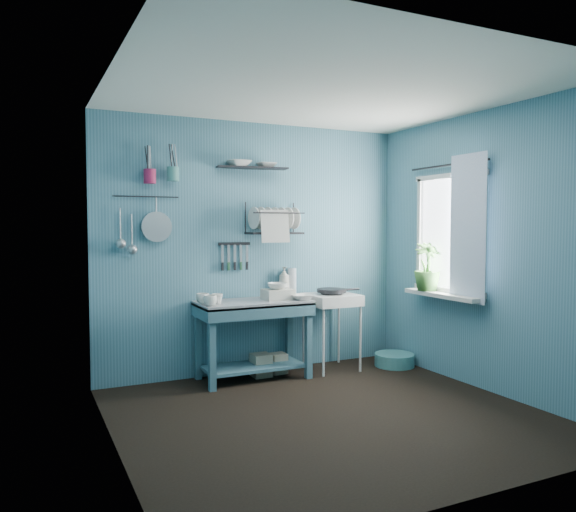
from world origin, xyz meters
name	(u,v)px	position (x,y,z in m)	size (l,w,h in m)	color
floor	(329,415)	(0.00, 0.00, 0.00)	(3.20, 3.20, 0.00)	black
ceiling	(331,90)	(0.00, 0.00, 2.50)	(3.20, 3.20, 0.00)	silver
wall_back	(256,248)	(0.00, 1.50, 1.25)	(3.20, 3.20, 0.00)	#3D6C7E
wall_front	(473,269)	(0.00, -1.50, 1.25)	(3.20, 3.20, 0.00)	#3D6C7E
wall_left	(114,261)	(-1.60, 0.00, 1.25)	(3.00, 3.00, 0.00)	#3D6C7E
wall_right	(486,251)	(1.60, 0.00, 1.25)	(3.00, 3.00, 0.00)	#3D6C7E
work_counter	(253,340)	(-0.14, 1.23, 0.38)	(1.07, 0.53, 0.76)	#335C6B
mug_left	(210,301)	(-0.62, 1.07, 0.81)	(0.12, 0.12, 0.10)	silver
mug_mid	(217,299)	(-0.52, 1.17, 0.80)	(0.10, 0.10, 0.09)	silver
mug_right	(203,299)	(-0.64, 1.23, 0.81)	(0.12, 0.12, 0.10)	silver
wash_tub	(278,294)	(0.11, 1.21, 0.81)	(0.28, 0.22, 0.10)	#B9B6A9
tub_bowl	(278,286)	(0.11, 1.21, 0.89)	(0.20, 0.20, 0.06)	silver
soap_bottle	(284,281)	(0.28, 1.43, 0.91)	(0.12, 0.12, 0.30)	#B9B6A9
water_bottle	(292,282)	(0.38, 1.45, 0.90)	(0.09, 0.09, 0.28)	#B4BEC8
counter_bowl	(302,297)	(0.31, 1.08, 0.78)	(0.22, 0.22, 0.05)	silver
hotplate_stand	(331,332)	(0.72, 1.21, 0.39)	(0.49, 0.49, 0.78)	silver
frying_pan	(332,290)	(0.72, 1.21, 0.81)	(0.30, 0.30, 0.04)	black
knife_strip	(234,244)	(-0.24, 1.47, 1.30)	(0.32, 0.02, 0.03)	black
dish_rack	(274,218)	(0.15, 1.37, 1.55)	(0.55, 0.24, 0.32)	black
upper_shelf	(252,168)	(-0.08, 1.40, 2.04)	(0.70, 0.18, 0.01)	black
shelf_bowl_left	(239,170)	(-0.21, 1.40, 2.02)	(0.23, 0.23, 0.06)	silver
shelf_bowl_right	(267,165)	(0.08, 1.40, 2.07)	(0.20, 0.20, 0.05)	silver
utensil_cup_magenta	(150,176)	(-1.07, 1.42, 1.92)	(0.11, 0.11, 0.13)	#9A1C47
utensil_cup_teal	(173,174)	(-0.85, 1.42, 1.95)	(0.11, 0.11, 0.13)	teal
colander	(157,227)	(-1.00, 1.45, 1.46)	(0.28, 0.28, 0.03)	#A2A5AA
ladle_outer	(120,225)	(-1.33, 1.46, 1.48)	(0.01, 0.01, 0.30)	#A2A5AA
ladle_inner	(132,231)	(-1.23, 1.46, 1.43)	(0.01, 0.01, 0.30)	#A2A5AA
hook_rail	(146,197)	(-1.09, 1.47, 1.74)	(0.01, 0.01, 0.60)	black
window_glass	(450,233)	(1.59, 0.45, 1.40)	(1.10, 1.10, 0.00)	white
windowsill	(442,295)	(1.50, 0.45, 0.81)	(0.16, 0.95, 0.04)	silver
curtain	(468,228)	(1.52, 0.15, 1.45)	(1.35, 1.35, 0.00)	white
curtain_rod	(447,165)	(1.54, 0.45, 2.05)	(0.02, 0.02, 1.05)	black
potted_plant	(427,267)	(1.49, 0.66, 1.07)	(0.27, 0.27, 0.48)	#316026
storage_tin_large	(261,365)	(-0.04, 1.28, 0.11)	(0.18, 0.18, 0.22)	gray
storage_tin_small	(278,363)	(0.16, 1.31, 0.10)	(0.15, 0.15, 0.20)	gray
floor_basin	(395,360)	(1.38, 1.04, 0.07)	(0.42, 0.42, 0.13)	teal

